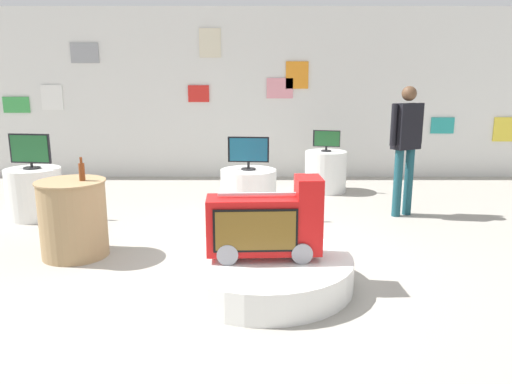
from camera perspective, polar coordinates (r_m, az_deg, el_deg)
ground_plane at (r=5.11m, az=-1.31°, el=-8.80°), size 30.00×30.00×0.00m
back_wall_display at (r=9.63m, az=-0.64°, el=11.20°), size 12.35×0.13×3.19m
main_display_pedestal at (r=4.66m, az=1.01°, el=-9.14°), size 1.66×1.66×0.28m
novelty_firetruck_tv at (r=4.51m, az=1.30°, el=-3.87°), size 1.05×0.44×0.75m
display_pedestal_left_rear at (r=7.49m, az=-24.09°, el=-0.11°), size 0.74×0.74×0.69m
tv_on_left_rear at (r=7.38m, az=-24.52°, el=4.41°), size 0.58×0.23×0.48m
display_pedestal_center_rear at (r=6.74m, az=-0.74°, el=-0.30°), size 0.76×0.76×0.69m
tv_on_center_rear at (r=6.63m, az=-0.75°, el=4.73°), size 0.55×0.20×0.45m
display_pedestal_right_rear at (r=8.51m, az=8.15°, el=2.36°), size 0.70×0.70×0.69m
tv_on_right_rear at (r=8.43m, az=8.28°, el=5.99°), size 0.45×0.17×0.35m
side_table_round at (r=5.68m, az=-20.23°, el=-2.81°), size 0.73×0.73×0.84m
bottle_on_side_table at (r=5.54m, az=-19.35°, el=2.29°), size 0.06×0.06×0.25m
shopper_browsing_near_truck at (r=7.12m, az=17.06°, el=5.68°), size 0.51×0.35×1.80m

